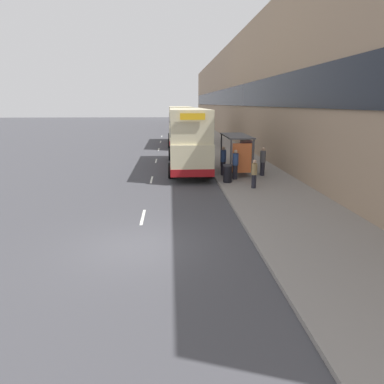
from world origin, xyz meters
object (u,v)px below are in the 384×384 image
double_decker_bus_near (188,137)px  pedestrian_at_shelter (240,151)px  pedestrian_3 (263,161)px  bus_shelter (240,147)px  car_0 (181,125)px  double_decker_bus_ahead (180,124)px  pedestrian_4 (223,161)px  pedestrian_2 (235,164)px  pedestrian_1 (254,174)px  litter_bin (228,173)px

double_decker_bus_near → pedestrian_at_shelter: bearing=28.0°
double_decker_bus_near → pedestrian_3: (4.63, -3.55, -1.21)m
bus_shelter → pedestrian_3: size_ratio=2.31×
car_0 → pedestrian_3: bearing=-84.5°
double_decker_bus_near → double_decker_bus_ahead: (-0.07, 15.36, 0.00)m
double_decker_bus_near → pedestrian_4: (2.12, -3.28, -1.20)m
double_decker_bus_near → pedestrian_at_shelter: size_ratio=6.84×
double_decker_bus_near → pedestrian_3: 5.96m
pedestrian_at_shelter → pedestrian_4: 6.00m
pedestrian_3 → pedestrian_4: 2.53m
bus_shelter → pedestrian_4: bus_shelter is taller
pedestrian_2 → pedestrian_at_shelter: bearing=76.4°
pedestrian_at_shelter → pedestrian_4: size_ratio=0.87×
pedestrian_at_shelter → pedestrian_3: (0.31, -5.85, 0.11)m
pedestrian_2 → pedestrian_4: 1.35m
car_0 → pedestrian_1: size_ratio=2.83×
double_decker_bus_ahead → pedestrian_3: size_ratio=6.16×
double_decker_bus_ahead → pedestrian_1: 22.49m
pedestrian_4 → litter_bin: size_ratio=1.77×
litter_bin → pedestrian_4: bearing=88.8°
pedestrian_3 → double_decker_bus_near: bearing=142.5°
pedestrian_4 → litter_bin: 2.12m
double_decker_bus_near → litter_bin: size_ratio=10.49×
double_decker_bus_near → pedestrian_4: 4.09m
double_decker_bus_ahead → pedestrian_at_shelter: (4.39, -13.06, -1.32)m
pedestrian_2 → pedestrian_1: bearing=-75.3°
pedestrian_at_shelter → pedestrian_2: (-1.65, -6.82, 0.10)m
pedestrian_at_shelter → pedestrian_4: pedestrian_4 is taller
pedestrian_2 → litter_bin: (-0.60, -0.85, -0.40)m
bus_shelter → pedestrian_2: size_ratio=2.31×
double_decker_bus_near → car_0: bearing=88.9°
double_decker_bus_ahead → pedestrian_3: (4.70, -18.91, -1.22)m
litter_bin → car_0: bearing=91.8°
car_0 → pedestrian_4: (1.41, -40.51, 0.25)m
bus_shelter → pedestrian_4: bearing=-151.4°
bus_shelter → pedestrian_at_shelter: (1.03, 4.94, -0.91)m
bus_shelter → car_0: 39.97m
pedestrian_1 → pedestrian_3: bearing=67.7°
bus_shelter → pedestrian_2: bus_shelter is taller
pedestrian_2 → bus_shelter: bearing=71.6°
double_decker_bus_near → pedestrian_2: bearing=-59.4°
double_decker_bus_near → pedestrian_at_shelter: double_decker_bus_near is taller
pedestrian_at_shelter → pedestrian_1: bearing=-96.5°
double_decker_bus_near → car_0: size_ratio=2.48×
litter_bin → double_decker_bus_ahead: bearing=95.9°
double_decker_bus_near → pedestrian_1: size_ratio=7.02×
car_0 → pedestrian_1: pedestrian_1 is taller
bus_shelter → double_decker_bus_near: (-3.30, 2.64, 0.41)m
car_0 → pedestrian_2: bearing=-87.3°
car_0 → pedestrian_at_shelter: 35.12m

